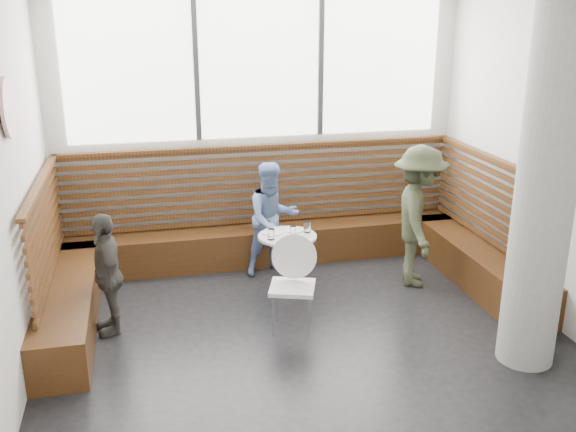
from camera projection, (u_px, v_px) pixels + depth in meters
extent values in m
cube|color=silver|center=(314.00, 186.00, 5.54)|extent=(5.00, 5.00, 3.20)
cube|color=black|center=(312.00, 349.00, 6.04)|extent=(5.00, 5.00, 0.01)
cube|color=white|center=(260.00, 68.00, 7.59)|extent=(4.50, 0.02, 1.65)
cube|color=#3F3F42|center=(196.00, 69.00, 7.41)|extent=(0.06, 0.04, 1.65)
cube|color=#3F3F42|center=(321.00, 67.00, 7.73)|extent=(0.06, 0.04, 1.65)
cube|color=#3D230F|center=(265.00, 244.00, 8.05)|extent=(5.00, 0.50, 0.45)
cube|color=#3D230F|center=(71.00, 295.00, 6.64)|extent=(0.50, 2.50, 0.45)
cube|color=#3D230F|center=(467.00, 258.00, 7.62)|extent=(0.50, 2.50, 0.45)
cube|color=#422510|center=(262.00, 185.00, 7.98)|extent=(4.88, 0.08, 0.98)
cube|color=#422510|center=(46.00, 230.00, 6.38)|extent=(0.08, 2.38, 0.98)
cube|color=#422510|center=(486.00, 199.00, 7.42)|extent=(0.08, 2.38, 0.98)
cylinder|color=gray|center=(545.00, 191.00, 5.39)|extent=(0.50, 0.50, 3.20)
cylinder|color=white|center=(8.00, 108.00, 5.16)|extent=(0.03, 0.50, 0.50)
cylinder|color=silver|center=(287.00, 290.00, 7.27)|extent=(0.41, 0.41, 0.02)
cylinder|color=silver|center=(287.00, 263.00, 7.16)|extent=(0.06, 0.06, 0.64)
cylinder|color=#B7B7BA|center=(287.00, 237.00, 7.06)|extent=(0.65, 0.65, 0.03)
cube|color=white|center=(292.00, 288.00, 6.26)|extent=(0.43, 0.41, 0.04)
cylinder|color=white|center=(288.00, 256.00, 6.35)|extent=(0.45, 0.10, 0.45)
cylinder|color=silver|center=(278.00, 319.00, 6.15)|extent=(0.02, 0.02, 0.44)
cylinder|color=silver|center=(313.00, 315.00, 6.23)|extent=(0.02, 0.02, 0.44)
cylinder|color=silver|center=(272.00, 305.00, 6.44)|extent=(0.02, 0.02, 0.44)
cylinder|color=silver|center=(305.00, 301.00, 6.51)|extent=(0.02, 0.02, 0.44)
imported|color=#3A402A|center=(418.00, 217.00, 7.24)|extent=(0.90, 1.18, 1.62)
imported|color=#677EB4|center=(272.00, 219.00, 7.57)|extent=(0.76, 0.64, 1.36)
imported|color=#45433F|center=(107.00, 274.00, 6.20)|extent=(0.41, 0.76, 1.22)
cylinder|color=white|center=(273.00, 233.00, 7.12)|extent=(0.21, 0.21, 0.02)
cylinder|color=white|center=(294.00, 230.00, 7.20)|extent=(0.21, 0.21, 0.01)
cylinder|color=white|center=(271.00, 234.00, 6.92)|extent=(0.08, 0.08, 0.12)
cylinder|color=white|center=(293.00, 231.00, 7.02)|extent=(0.07, 0.07, 0.11)
cylinder|color=white|center=(307.00, 227.00, 7.14)|extent=(0.08, 0.08, 0.12)
cube|color=#A5C64C|center=(292.00, 239.00, 6.93)|extent=(0.21, 0.17, 0.00)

